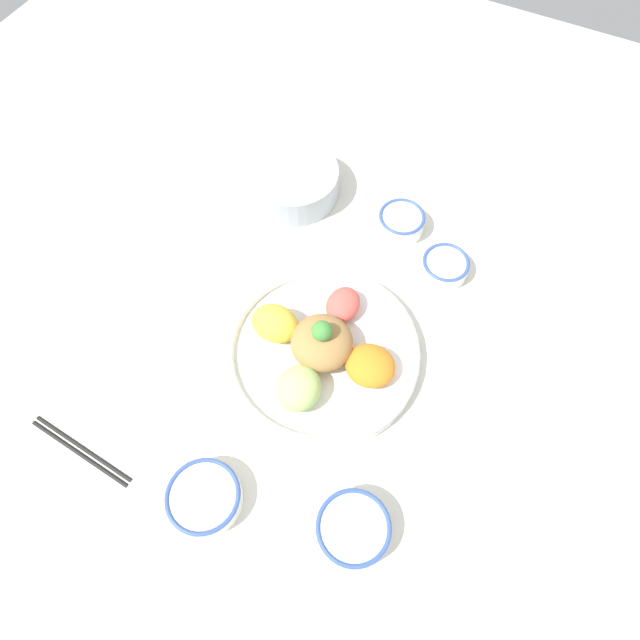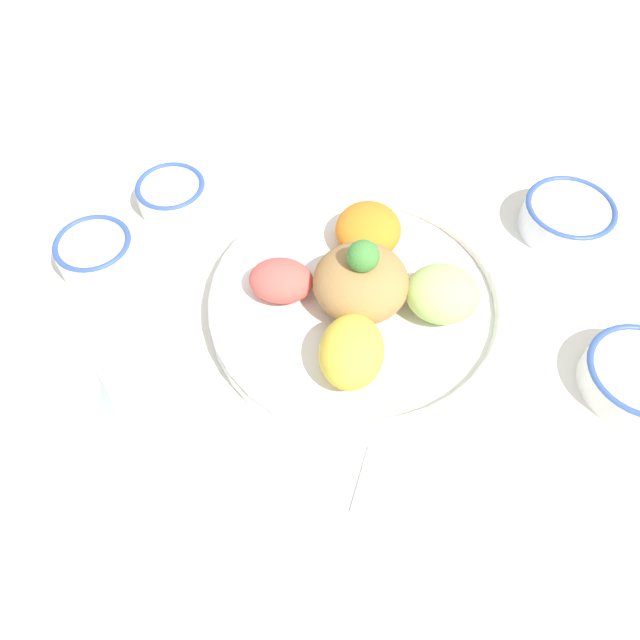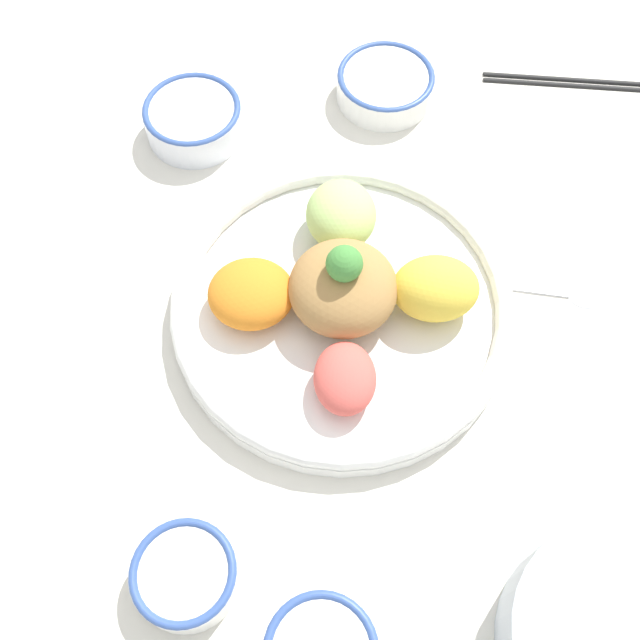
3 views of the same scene
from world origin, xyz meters
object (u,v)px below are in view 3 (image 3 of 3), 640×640
sauce_bowl_dark (185,575)px  serving_spoon_main (560,291)px  salad_platter (343,299)px  rice_bowl_blue (385,84)px  chopsticks_pair_near (567,81)px  sauce_bowl_red (193,119)px

sauce_bowl_dark → serving_spoon_main: (-0.30, 0.36, -0.02)m
salad_platter → rice_bowl_blue: salad_platter is taller
chopsticks_pair_near → serving_spoon_main: 0.31m
rice_bowl_blue → sauce_bowl_dark: size_ratio=1.29×
sauce_bowl_dark → chopsticks_pair_near: (-0.61, 0.41, -0.02)m
salad_platter → sauce_bowl_red: (-0.24, -0.18, -0.00)m
chopsticks_pair_near → sauce_bowl_red: bearing=15.2°
sauce_bowl_red → sauce_bowl_dark: bearing=5.0°
salad_platter → serving_spoon_main: salad_platter is taller
salad_platter → chopsticks_pair_near: size_ratio=1.69×
rice_bowl_blue → serving_spoon_main: bearing=33.2°
sauce_bowl_red → chopsticks_pair_near: 0.47m
salad_platter → chopsticks_pair_near: bearing=140.2°
rice_bowl_blue → sauce_bowl_dark: bearing=-17.5°
serving_spoon_main → sauce_bowl_dark: bearing=47.0°
salad_platter → serving_spoon_main: bearing=97.2°
sauce_bowl_dark → serving_spoon_main: size_ratio=0.69×
salad_platter → serving_spoon_main: 0.23m
chopsticks_pair_near → rice_bowl_blue: bearing=10.9°
sauce_bowl_red → sauce_bowl_dark: size_ratio=1.25×
chopsticks_pair_near → sauce_bowl_dark: bearing=59.7°
salad_platter → rice_bowl_blue: size_ratio=2.97×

